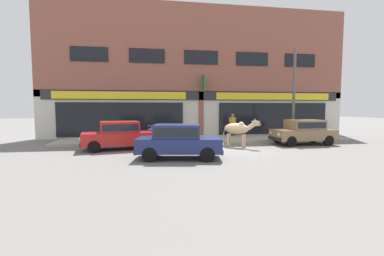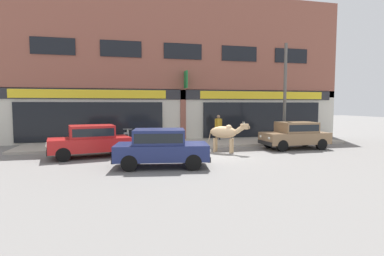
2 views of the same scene
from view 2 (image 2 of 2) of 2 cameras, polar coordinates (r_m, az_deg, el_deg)
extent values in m
plane|color=slate|center=(14.28, 2.99, -5.19)|extent=(90.00, 90.00, 0.00)
cube|color=#A8A093|center=(18.12, -0.56, -2.91)|extent=(19.00, 3.65, 0.13)
cube|color=#8E5142|center=(20.41, -1.92, 15.59)|extent=(23.00, 0.55, 6.82)
cube|color=beige|center=(20.04, -1.88, 2.48)|extent=(23.00, 0.55, 3.40)
cube|color=#28282D|center=(19.73, -1.71, 6.37)|extent=(22.08, 0.08, 0.64)
cube|color=black|center=(19.42, -18.56, 1.15)|extent=(8.74, 0.10, 2.40)
cube|color=yellow|center=(19.39, -18.69, 6.17)|extent=(9.20, 0.05, 0.52)
cube|color=#8E5142|center=(19.75, -1.71, 2.45)|extent=(0.36, 0.12, 3.40)
cube|color=black|center=(21.63, 13.41, 1.58)|extent=(8.74, 0.10, 2.40)
cube|color=yellow|center=(21.60, 13.52, 6.09)|extent=(9.20, 0.05, 0.52)
cube|color=black|center=(20.02, -24.97, 13.98)|extent=(2.50, 0.06, 1.00)
cube|color=black|center=(19.64, -13.36, 14.47)|extent=(2.50, 0.06, 1.00)
cube|color=black|center=(20.03, -1.74, 14.39)|extent=(2.50, 0.06, 1.00)
cube|color=black|center=(21.15, 9.02, 13.80)|extent=(2.50, 0.06, 1.00)
cube|color=black|center=(22.89, 18.36, 12.92)|extent=(2.50, 0.06, 1.00)
cube|color=#197A38|center=(19.40, -1.19, 9.21)|extent=(0.08, 0.80, 1.10)
ellipsoid|color=tan|center=(15.02, 6.01, -0.80)|extent=(1.41, 1.30, 0.60)
sphere|color=tan|center=(14.91, 7.02, 0.02)|extent=(0.32, 0.32, 0.32)
cylinder|color=tan|center=(15.09, 7.72, -3.32)|extent=(0.12, 0.12, 0.72)
cylinder|color=tan|center=(14.82, 7.36, -3.46)|extent=(0.12, 0.12, 0.72)
cylinder|color=tan|center=(15.39, 4.66, -3.14)|extent=(0.12, 0.12, 0.72)
cylinder|color=tan|center=(15.13, 4.25, -3.27)|extent=(0.12, 0.12, 0.72)
cylinder|color=tan|center=(14.74, 8.99, -0.35)|extent=(0.51, 0.48, 0.43)
cube|color=tan|center=(14.65, 9.97, 0.28)|extent=(0.42, 0.40, 0.26)
cube|color=#957A57|center=(14.61, 10.64, 0.10)|extent=(0.21, 0.21, 0.14)
cone|color=beige|center=(14.75, 9.94, 1.00)|extent=(0.12, 0.12, 0.19)
cone|color=beige|center=(14.56, 9.71, 0.96)|extent=(0.12, 0.12, 0.19)
cube|color=tan|center=(14.83, 9.85, 0.56)|extent=(0.12, 0.13, 0.10)
cube|color=tan|center=(14.52, 9.49, 0.48)|extent=(0.12, 0.13, 0.10)
cylinder|color=tan|center=(15.32, 3.41, -1.51)|extent=(0.15, 0.14, 0.60)
cylinder|color=black|center=(13.69, -23.34, -4.70)|extent=(0.62, 0.30, 0.60)
cylinder|color=black|center=(15.12, -23.48, -3.87)|extent=(0.62, 0.30, 0.60)
cylinder|color=black|center=(13.93, -13.82, -4.31)|extent=(0.62, 0.30, 0.60)
cylinder|color=black|center=(15.33, -14.84, -3.53)|extent=(0.62, 0.30, 0.60)
cube|color=red|center=(14.43, -18.88, -2.91)|extent=(3.75, 2.26, 0.60)
cube|color=red|center=(14.38, -18.54, -0.61)|extent=(2.15, 1.79, 0.56)
cube|color=black|center=(14.38, -18.54, -0.61)|extent=(2.00, 1.78, 0.35)
cube|color=black|center=(14.39, -25.74, -4.02)|extent=(0.42, 1.51, 0.20)
cube|color=black|center=(14.73, -12.14, -3.49)|extent=(0.42, 1.51, 0.20)
sphere|color=silver|center=(13.88, -25.94, -3.08)|extent=(0.14, 0.14, 0.14)
sphere|color=silver|center=(14.83, -25.86, -2.62)|extent=(0.14, 0.14, 0.14)
cube|color=red|center=(14.21, -11.62, -2.47)|extent=(0.06, 0.16, 0.14)
cube|color=red|center=(15.18, -12.47, -2.05)|extent=(0.06, 0.16, 0.14)
cylinder|color=black|center=(15.97, 16.83, -3.26)|extent=(0.60, 0.19, 0.60)
cylinder|color=black|center=(17.21, 14.38, -2.66)|extent=(0.60, 0.19, 0.60)
cylinder|color=black|center=(17.25, 23.43, -2.88)|extent=(0.60, 0.19, 0.60)
cylinder|color=black|center=(18.40, 20.72, -2.36)|extent=(0.60, 0.19, 0.60)
cube|color=#846647|center=(17.14, 18.94, -1.78)|extent=(3.52, 1.63, 0.60)
cube|color=#846647|center=(17.14, 19.27, 0.16)|extent=(1.91, 1.46, 0.56)
cube|color=black|center=(17.14, 19.27, 0.16)|extent=(1.76, 1.48, 0.35)
cube|color=black|center=(16.30, 13.78, -2.76)|extent=(0.14, 1.52, 0.20)
cube|color=black|center=(18.15, 23.52, -2.27)|extent=(0.14, 1.52, 0.20)
sphere|color=silver|center=(15.83, 14.51, -1.89)|extent=(0.14, 0.14, 0.14)
sphere|color=silver|center=(16.68, 12.95, -1.55)|extent=(0.14, 0.14, 0.14)
cube|color=red|center=(17.75, 24.59, -1.42)|extent=(0.03, 0.16, 0.14)
cube|color=red|center=(18.53, 22.69, -1.12)|extent=(0.03, 0.16, 0.14)
cylinder|color=black|center=(12.35, -0.31, -5.29)|extent=(0.62, 0.27, 0.60)
cylinder|color=black|center=(10.94, 0.25, -6.56)|extent=(0.62, 0.27, 0.60)
cylinder|color=black|center=(12.40, -11.02, -5.34)|extent=(0.62, 0.27, 0.60)
cylinder|color=black|center=(10.99, -11.87, -6.61)|extent=(0.62, 0.27, 0.60)
cube|color=navy|center=(11.56, -5.76, -4.48)|extent=(3.70, 2.11, 0.60)
cube|color=navy|center=(11.49, -6.28, -1.62)|extent=(2.10, 1.71, 0.56)
cube|color=black|center=(11.49, -6.28, -1.62)|extent=(1.95, 1.71, 0.35)
cube|color=black|center=(11.69, 2.80, -5.46)|extent=(0.35, 1.52, 0.20)
cube|color=black|center=(11.76, -14.24, -5.53)|extent=(0.35, 1.52, 0.20)
sphere|color=silver|center=(12.12, 2.65, -3.67)|extent=(0.14, 0.14, 0.14)
sphere|color=silver|center=(11.18, 3.27, -4.36)|extent=(0.14, 0.14, 0.14)
cube|color=red|center=(12.20, -14.00, -3.64)|extent=(0.05, 0.16, 0.14)
cube|color=red|center=(11.24, -14.82, -4.35)|extent=(0.05, 0.16, 0.14)
cylinder|color=black|center=(17.65, -12.13, -2.08)|extent=(0.19, 0.57, 0.56)
cylinder|color=black|center=(16.42, -12.76, -2.57)|extent=(0.19, 0.57, 0.56)
cube|color=#B2B5BA|center=(17.01, -12.45, -2.19)|extent=(0.25, 0.35, 0.24)
cube|color=#A8AAB2|center=(17.14, -12.38, -1.27)|extent=(0.30, 0.43, 0.24)
cube|color=black|center=(16.75, -12.58, -1.47)|extent=(0.30, 0.55, 0.12)
cylinder|color=#B2B5BA|center=(17.56, -12.18, -1.13)|extent=(0.08, 0.27, 0.59)
cylinder|color=#B2B5BA|center=(17.57, -12.17, -0.21)|extent=(0.52, 0.12, 0.03)
sphere|color=silver|center=(17.64, -12.14, -0.58)|extent=(0.12, 0.12, 0.12)
cylinder|color=#B2B5BA|center=(16.68, -13.00, -2.61)|extent=(0.14, 0.48, 0.06)
cylinder|color=black|center=(17.67, -7.67, -2.01)|extent=(0.21, 0.57, 0.56)
cylinder|color=black|center=(16.43, -8.13, -2.50)|extent=(0.21, 0.57, 0.56)
cube|color=#B2B5BA|center=(17.02, -7.90, -2.12)|extent=(0.26, 0.35, 0.24)
cube|color=red|center=(17.16, -7.85, -1.20)|extent=(0.32, 0.44, 0.24)
cube|color=black|center=(16.76, -8.00, -1.40)|extent=(0.32, 0.55, 0.12)
cylinder|color=#B2B5BA|center=(17.58, -7.70, -1.06)|extent=(0.09, 0.27, 0.59)
cylinder|color=#B2B5BA|center=(17.59, -7.69, -0.14)|extent=(0.52, 0.14, 0.03)
sphere|color=silver|center=(17.66, -7.67, -0.51)|extent=(0.12, 0.12, 0.12)
cylinder|color=#B2B5BA|center=(16.69, -8.41, -2.53)|extent=(0.16, 0.48, 0.06)
cylinder|color=black|center=(17.96, -3.75, -1.87)|extent=(0.15, 0.57, 0.56)
cylinder|color=black|center=(16.77, -2.64, -2.32)|extent=(0.15, 0.57, 0.56)
cube|color=#B2B5BA|center=(17.34, -3.19, -1.97)|extent=(0.23, 0.34, 0.24)
cube|color=navy|center=(17.47, -3.34, -1.06)|extent=(0.28, 0.42, 0.24)
cube|color=black|center=(17.09, -2.98, -1.25)|extent=(0.27, 0.54, 0.12)
cylinder|color=#B2B5BA|center=(17.88, -3.70, -0.94)|extent=(0.07, 0.27, 0.59)
cylinder|color=#B2B5BA|center=(17.89, -3.74, -0.03)|extent=(0.52, 0.08, 0.03)
sphere|color=silver|center=(17.96, -3.79, -0.40)|extent=(0.12, 0.12, 0.12)
cylinder|color=#B2B5BA|center=(16.98, -3.22, -2.38)|extent=(0.11, 0.48, 0.06)
cylinder|color=#2D2D33|center=(19.41, 5.29, -1.03)|extent=(0.11, 0.11, 0.82)
cylinder|color=#2D2D33|center=(19.33, 4.80, -1.04)|extent=(0.11, 0.11, 0.82)
cylinder|color=gold|center=(19.32, 5.06, 1.00)|extent=(0.32, 0.32, 0.56)
cylinder|color=gold|center=(19.40, 5.63, 0.93)|extent=(0.08, 0.08, 0.56)
cylinder|color=gold|center=(19.24, 4.49, 0.91)|extent=(0.08, 0.08, 0.56)
sphere|color=tan|center=(19.30, 5.07, 2.19)|extent=(0.20, 0.20, 0.20)
cylinder|color=#595651|center=(18.58, 17.28, 6.30)|extent=(0.18, 0.18, 5.84)
camera|label=1|loc=(0.71, 18.77, -15.63)|focal=24.00mm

